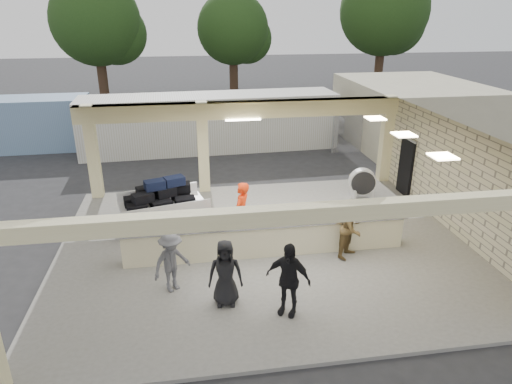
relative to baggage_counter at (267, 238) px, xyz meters
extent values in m
plane|color=#252527|center=(0.00, 0.50, -0.59)|extent=(120.00, 120.00, 0.00)
cube|color=slate|center=(0.00, 0.50, -0.54)|extent=(12.00, 10.00, 0.10)
cube|color=beige|center=(0.00, 0.50, 2.91)|extent=(12.00, 10.00, 0.02)
cube|color=#C1B597|center=(6.00, 0.50, 1.16)|extent=(0.02, 10.00, 3.50)
cube|color=black|center=(5.94, 3.70, 0.56)|extent=(0.10, 0.95, 2.10)
cube|color=beige|center=(0.00, 5.25, 2.61)|extent=(12.00, 0.50, 0.60)
cube|color=beige|center=(0.00, -4.35, 2.76)|extent=(12.00, 0.30, 0.30)
cube|color=beige|center=(-5.50, 5.25, 1.21)|extent=(0.40, 0.40, 3.50)
cube|color=beige|center=(-1.50, 5.25, 1.21)|extent=(0.40, 0.40, 3.50)
cube|color=beige|center=(5.80, 5.30, 1.21)|extent=(0.40, 0.40, 3.50)
cube|color=white|center=(0.00, 5.00, 2.29)|extent=(1.30, 0.12, 0.06)
cube|color=#FFEABF|center=(3.80, 2.00, 2.88)|extent=(0.55, 0.55, 0.04)
cube|color=#FFEABF|center=(3.80, 0.00, 2.88)|extent=(0.55, 0.55, 0.04)
cube|color=#FFEABF|center=(3.80, -2.00, 2.88)|extent=(0.55, 0.55, 0.04)
cube|color=beige|center=(0.00, 0.00, -0.04)|extent=(8.00, 0.50, 0.90)
cube|color=#B7B7BC|center=(0.00, 0.00, 0.46)|extent=(8.20, 0.58, 0.06)
cube|color=silver|center=(-2.95, 2.35, 0.16)|extent=(2.99, 2.19, 0.13)
cylinder|color=black|center=(-3.86, 1.53, -0.27)|extent=(0.23, 0.45, 0.43)
cylinder|color=black|center=(-4.14, 2.68, -0.27)|extent=(0.23, 0.45, 0.43)
cylinder|color=black|center=(-1.77, 2.03, -0.27)|extent=(0.23, 0.45, 0.43)
cylinder|color=black|center=(-2.05, 3.18, -0.27)|extent=(0.23, 0.45, 0.43)
cube|color=silver|center=(-3.14, 3.14, 0.37)|extent=(2.63, 0.68, 0.32)
cube|color=silver|center=(-2.77, 1.57, 0.37)|extent=(2.63, 0.68, 0.32)
cube|color=black|center=(-3.72, 1.84, 0.36)|extent=(0.70, 0.54, 0.28)
cube|color=black|center=(-2.98, 2.02, 0.36)|extent=(0.70, 0.54, 0.28)
cube|color=black|center=(-2.25, 2.19, 0.36)|extent=(0.70, 0.54, 0.28)
cube|color=black|center=(-3.87, 2.47, 0.36)|extent=(0.70, 0.54, 0.28)
cube|color=black|center=(-3.13, 2.64, 0.36)|extent=(0.70, 0.54, 0.28)
cube|color=black|center=(-2.40, 2.82, 0.36)|extent=(0.70, 0.54, 0.28)
cube|color=black|center=(-3.53, 2.00, 0.65)|extent=(0.70, 0.54, 0.28)
cube|color=black|center=(-2.85, 2.38, 0.65)|extent=(0.70, 0.54, 0.28)
cube|color=black|center=(-2.38, 2.71, 0.65)|extent=(0.70, 0.54, 0.28)
cube|color=black|center=(-3.45, 2.57, 0.65)|extent=(0.70, 0.54, 0.28)
cube|color=black|center=(-3.16, 2.30, 0.94)|extent=(0.70, 0.54, 0.28)
cube|color=black|center=(-2.56, 2.56, 0.94)|extent=(0.70, 0.54, 0.28)
cylinder|color=silver|center=(4.26, 3.62, 0.12)|extent=(1.04, 0.52, 1.00)
cylinder|color=black|center=(4.26, 3.62, 0.12)|extent=(0.94, 0.54, 0.89)
cube|color=silver|center=(3.93, 3.62, -0.32)|extent=(0.07, 0.55, 0.33)
cube|color=silver|center=(4.59, 3.62, -0.32)|extent=(0.07, 0.55, 0.33)
imported|color=#FF350D|center=(-0.61, 0.80, 0.47)|extent=(0.68, 0.79, 1.91)
imported|color=brown|center=(2.33, -0.50, 0.39)|extent=(0.88, 0.85, 1.75)
imported|color=black|center=(-0.01, -2.79, 0.41)|extent=(1.10, 0.88, 1.80)
imported|color=#55555A|center=(-2.63, -1.44, 0.30)|extent=(1.04, 0.88, 1.58)
imported|color=black|center=(-1.37, -2.21, 0.34)|extent=(0.84, 0.42, 1.66)
imported|color=white|center=(6.21, 13.60, 0.20)|extent=(6.10, 4.65, 1.57)
imported|color=white|center=(11.56, 14.65, 0.10)|extent=(4.55, 2.37, 1.37)
imported|color=black|center=(4.50, 15.95, 0.14)|extent=(4.31, 4.02, 1.46)
cube|color=silver|center=(-0.86, 11.20, 0.78)|extent=(12.72, 3.09, 2.73)
cylinder|color=gray|center=(5.00, 9.50, 0.41)|extent=(0.06, 0.06, 2.00)
cylinder|color=gray|center=(7.00, 9.50, 0.41)|extent=(0.06, 0.06, 2.00)
cylinder|color=gray|center=(9.00, 9.50, 0.41)|extent=(0.06, 0.06, 2.00)
cylinder|color=gray|center=(11.00, 9.50, 0.41)|extent=(0.06, 0.06, 2.00)
cylinder|color=gray|center=(13.00, 9.50, 0.41)|extent=(0.06, 0.06, 2.00)
cube|color=gray|center=(11.00, 9.50, 0.41)|extent=(12.00, 0.02, 2.00)
cylinder|color=gray|center=(11.00, 9.50, 1.41)|extent=(12.00, 0.05, 0.05)
cylinder|color=#382619|center=(-8.00, 24.50, 1.66)|extent=(0.70, 0.70, 4.50)
sphere|color=black|center=(-8.00, 24.50, 5.26)|extent=(6.30, 6.30, 6.30)
sphere|color=black|center=(-6.80, 25.10, 4.36)|extent=(4.50, 4.50, 4.50)
cylinder|color=#382619|center=(2.00, 26.50, 1.41)|extent=(0.70, 0.70, 4.00)
sphere|color=black|center=(2.00, 26.50, 4.61)|extent=(5.60, 5.60, 5.60)
sphere|color=black|center=(3.20, 27.10, 3.81)|extent=(4.00, 4.00, 4.00)
cylinder|color=#382619|center=(14.00, 25.50, 1.91)|extent=(0.70, 0.70, 5.00)
sphere|color=black|center=(14.00, 25.50, 5.91)|extent=(7.00, 7.00, 7.00)
sphere|color=black|center=(15.20, 26.10, 4.91)|extent=(5.00, 5.00, 5.00)
cube|color=#C0B999|center=(9.50, 10.50, 1.01)|extent=(6.00, 8.00, 3.20)
camera|label=1|loc=(-2.08, -11.37, 6.09)|focal=32.00mm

